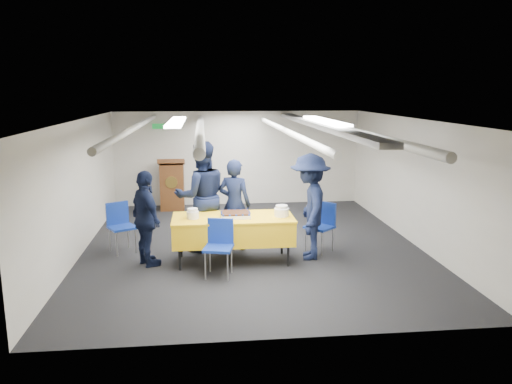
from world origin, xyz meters
TOP-DOWN VIEW (x-y plane):
  - ground at (0.00, 0.00)m, footprint 7.00×7.00m
  - room_shell at (0.09, 0.41)m, footprint 6.00×7.00m
  - serving_table at (-0.39, -0.80)m, footprint 1.98×0.89m
  - sheet_cake at (-0.35, -0.82)m, footprint 0.49×0.38m
  - plate_stack_left at (-1.05, -0.85)m, footprint 0.20×0.20m
  - plate_stack_right at (0.41, -0.85)m, footprint 0.24×0.24m
  - podium at (-1.60, 3.05)m, footprint 0.62×0.53m
  - chair_near at (-0.64, -1.37)m, footprint 0.50×0.50m
  - chair_right at (1.21, -0.40)m, footprint 0.59×0.59m
  - chair_left at (-2.34, -0.03)m, footprint 0.57×0.57m
  - sailor_a at (-0.32, -0.09)m, footprint 0.70×0.59m
  - sailor_b at (-0.90, -0.10)m, footprint 1.06×0.90m
  - sailor_c at (-1.79, -0.82)m, footprint 0.78×0.98m
  - sailor_d at (0.90, -0.74)m, footprint 0.84×1.24m

SIDE VIEW (x-z plane):
  - ground at x=0.00m, z-range 0.00..0.00m
  - chair_near at x=-0.64m, z-range 0.10..0.97m
  - chair_right at x=1.21m, z-range 0.10..0.97m
  - chair_left at x=-2.34m, z-range 0.10..0.97m
  - serving_table at x=-0.39m, z-range 0.17..0.94m
  - podium at x=-1.60m, z-range -0.01..1.24m
  - sailor_c at x=-1.79m, z-range 0.00..1.56m
  - sheet_cake at x=-0.35m, z-range 0.77..0.85m
  - sailor_a at x=-0.32m, z-range 0.00..1.63m
  - plate_stack_left at x=-1.05m, z-range 0.76..0.93m
  - plate_stack_right at x=0.41m, z-range 0.76..0.95m
  - sailor_d at x=0.90m, z-range 0.00..1.78m
  - sailor_b at x=-0.90m, z-range 0.00..1.94m
  - room_shell at x=0.09m, z-range 0.66..2.96m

